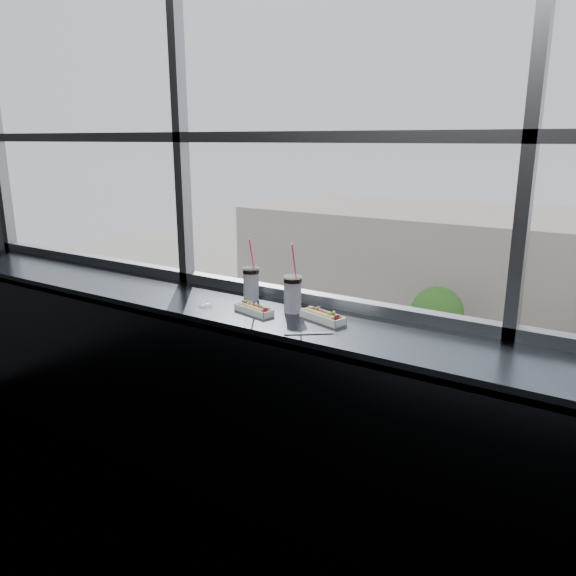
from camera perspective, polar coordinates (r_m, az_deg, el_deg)
The scene contains 18 objects.
wall_back_lower at distance 3.32m, azimuth 3.27°, elevation -10.81°, with size 6.00×6.00×0.00m, color black.
window_glass at distance 3.03m, azimuth 3.99°, elevation 20.76°, with size 6.00×6.00×0.00m, color silver.
window_mullions at distance 3.01m, azimuth 3.79°, elevation 20.79°, with size 6.00×0.08×2.40m, color gray, non-canonical shape.
counter at distance 2.91m, azimuth 0.72°, elevation -3.55°, with size 6.00×0.55×0.06m, color #474E57.
counter_fascia at distance 2.92m, azimuth -2.07°, elevation -14.61°, with size 6.00×0.04×1.04m, color #474E57.
hotdog_tray_left at distance 2.96m, azimuth -3.48°, elevation -2.12°, with size 0.25×0.13×0.06m.
hotdog_tray_right at distance 2.84m, azimuth 3.52°, elevation -2.82°, with size 0.27×0.15×0.06m.
soda_cup_left at distance 3.19m, azimuth -3.77°, elevation 0.60°, with size 0.10×0.10×0.36m.
soda_cup_right at distance 2.95m, azimuth 0.47°, elevation -0.43°, with size 0.10×0.10×0.37m.
loose_straw at distance 2.65m, azimuth 2.15°, elevation -4.66°, with size 0.01×0.01×0.24m, color white.
wrapper at distance 3.11m, azimuth -8.41°, elevation -1.66°, with size 0.10×0.07×0.02m, color silver.
street_asphalt at distance 26.10m, azimuth 26.22°, elevation -16.54°, with size 80.00×10.00×0.06m, color black.
car_near_b at distance 23.05m, azimuth 11.47°, elevation -16.13°, with size 6.95×2.89×2.32m, color black.
car_near_a at distance 27.38m, azimuth -7.34°, elevation -11.10°, with size 5.86×2.44×1.95m, color silver.
car_far_a at distance 30.69m, azimuth 12.32°, elevation -8.39°, with size 5.80×2.42×1.93m, color #2D2D2D.
pedestrian_a at distance 33.64m, azimuth 21.33°, elevation -7.05°, with size 0.85×0.64×1.91m, color #66605B.
pedestrian_b at distance 33.69m, azimuth 24.40°, elevation -7.19°, with size 0.92×0.69×2.07m, color #66605B.
tree_left at distance 33.51m, azimuth 14.89°, elevation -2.49°, with size 3.07×3.07×4.80m.
Camera 1 is at (1.47, -1.11, 1.99)m, focal length 35.00 mm.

